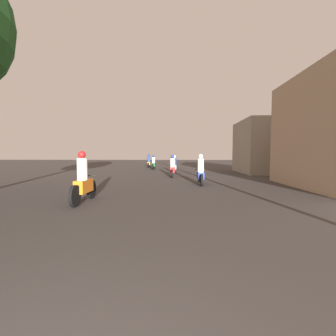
# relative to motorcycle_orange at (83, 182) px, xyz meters

# --- Properties ---
(motorcycle_orange) EXTENTS (0.60, 1.96, 1.68)m
(motorcycle_orange) POSITION_rel_motorcycle_orange_xyz_m (0.00, 0.00, 0.00)
(motorcycle_orange) COLOR black
(motorcycle_orange) RESTS_ON ground_plane
(motorcycle_blue) EXTENTS (0.60, 1.89, 1.58)m
(motorcycle_blue) POSITION_rel_motorcycle_orange_xyz_m (4.25, 4.51, -0.04)
(motorcycle_blue) COLOR black
(motorcycle_blue) RESTS_ON ground_plane
(motorcycle_red) EXTENTS (0.60, 2.01, 1.52)m
(motorcycle_red) POSITION_rel_motorcycle_orange_xyz_m (2.73, 8.37, -0.04)
(motorcycle_red) COLOR black
(motorcycle_red) RESTS_ON ground_plane
(motorcycle_silver) EXTENTS (0.60, 1.84, 1.47)m
(motorcycle_silver) POSITION_rel_motorcycle_orange_xyz_m (2.84, 12.07, -0.07)
(motorcycle_silver) COLOR black
(motorcycle_silver) RESTS_ON ground_plane
(motorcycle_green) EXTENTS (0.60, 2.12, 1.48)m
(motorcycle_green) POSITION_rel_motorcycle_orange_xyz_m (0.64, 15.84, -0.06)
(motorcycle_green) COLOR black
(motorcycle_green) RESTS_ON ground_plane
(motorcycle_yellow) EXTENTS (0.60, 1.88, 1.56)m
(motorcycle_yellow) POSITION_rel_motorcycle_orange_xyz_m (-0.21, 18.90, -0.03)
(motorcycle_yellow) COLOR black
(motorcycle_yellow) RESTS_ON ground_plane
(building_right_far) EXTENTS (4.16, 5.31, 4.36)m
(building_right_far) POSITION_rel_motorcycle_orange_xyz_m (10.46, 12.10, 1.52)
(building_right_far) COLOR gray
(building_right_far) RESTS_ON ground_plane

